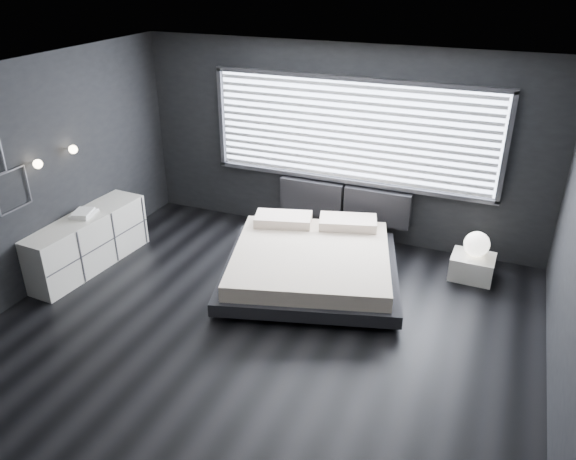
% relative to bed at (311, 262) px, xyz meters
% --- Properties ---
extents(room, '(6.04, 6.00, 2.80)m').
position_rel_bed_xyz_m(room, '(-0.14, -1.29, 1.14)').
color(room, black).
rests_on(room, ground).
extents(window, '(4.14, 0.09, 1.52)m').
position_rel_bed_xyz_m(window, '(0.06, 1.40, 1.35)').
color(window, white).
rests_on(window, ground).
extents(headboard, '(1.96, 0.16, 0.52)m').
position_rel_bed_xyz_m(headboard, '(0.01, 1.35, 0.31)').
color(headboard, black).
rests_on(headboard, ground).
extents(sconce_near, '(0.18, 0.11, 0.11)m').
position_rel_bed_xyz_m(sconce_near, '(-3.02, -1.24, 1.34)').
color(sconce_near, silver).
rests_on(sconce_near, ground).
extents(sconce_far, '(0.18, 0.11, 0.11)m').
position_rel_bed_xyz_m(sconce_far, '(-3.02, -0.64, 1.34)').
color(sconce_far, silver).
rests_on(sconce_far, ground).
extents(wall_art_lower, '(0.01, 0.48, 0.48)m').
position_rel_bed_xyz_m(wall_art_lower, '(-3.12, -1.59, 1.12)').
color(wall_art_lower, '#47474C').
rests_on(wall_art_lower, ground).
extents(bed, '(2.69, 2.62, 0.57)m').
position_rel_bed_xyz_m(bed, '(0.00, 0.00, 0.00)').
color(bed, black).
rests_on(bed, ground).
extents(nightstand, '(0.55, 0.47, 0.32)m').
position_rel_bed_xyz_m(nightstand, '(1.93, 0.86, -0.11)').
color(nightstand, silver).
rests_on(nightstand, ground).
extents(orb_lamp, '(0.33, 0.33, 0.33)m').
position_rel_bed_xyz_m(orb_lamp, '(1.95, 0.89, 0.21)').
color(orb_lamp, white).
rests_on(orb_lamp, nightstand).
extents(dresser, '(0.65, 1.89, 0.74)m').
position_rel_bed_xyz_m(dresser, '(-2.92, -0.80, 0.11)').
color(dresser, silver).
rests_on(dresser, ground).
extents(book_stack, '(0.32, 0.38, 0.07)m').
position_rel_bed_xyz_m(book_stack, '(-2.92, -0.76, 0.51)').
color(book_stack, white).
rests_on(book_stack, dresser).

